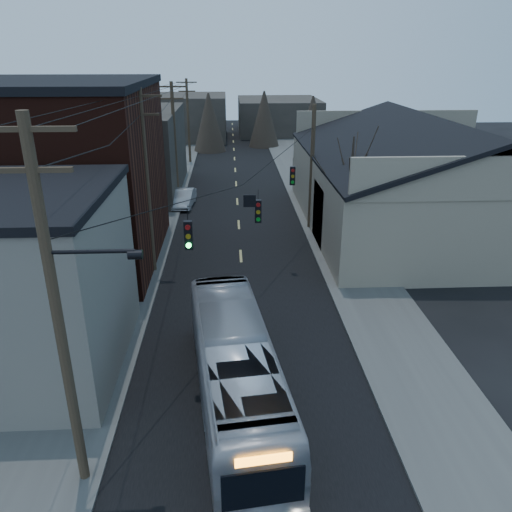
{
  "coord_description": "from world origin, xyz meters",
  "views": [
    {
      "loc": [
        -0.57,
        -8.33,
        11.67
      ],
      "look_at": [
        0.55,
        12.7,
        3.0
      ],
      "focal_mm": 35.0,
      "sensor_mm": 36.0,
      "label": 1
    }
  ],
  "objects": [
    {
      "name": "road_surface",
      "position": [
        0.0,
        30.0,
        0.01
      ],
      "size": [
        9.0,
        110.0,
        0.02
      ],
      "primitive_type": "cube",
      "color": "black",
      "rests_on": "ground"
    },
    {
      "name": "sidewalk_left",
      "position": [
        -6.5,
        30.0,
        0.06
      ],
      "size": [
        4.0,
        110.0,
        0.12
      ],
      "primitive_type": "cube",
      "color": "#474744",
      "rests_on": "ground"
    },
    {
      "name": "sidewalk_right",
      "position": [
        6.5,
        30.0,
        0.06
      ],
      "size": [
        4.0,
        110.0,
        0.12
      ],
      "primitive_type": "cube",
      "color": "#474744",
      "rests_on": "ground"
    },
    {
      "name": "building_clapboard",
      "position": [
        -9.0,
        9.0,
        3.5
      ],
      "size": [
        8.0,
        8.0,
        7.0
      ],
      "primitive_type": "cube",
      "color": "slate",
      "rests_on": "ground"
    },
    {
      "name": "building_brick",
      "position": [
        -10.0,
        20.0,
        5.0
      ],
      "size": [
        10.0,
        12.0,
        10.0
      ],
      "primitive_type": "cube",
      "color": "black",
      "rests_on": "ground"
    },
    {
      "name": "building_left_far",
      "position": [
        -9.5,
        36.0,
        3.5
      ],
      "size": [
        9.0,
        14.0,
        7.0
      ],
      "primitive_type": "cube",
      "color": "#312D27",
      "rests_on": "ground"
    },
    {
      "name": "warehouse",
      "position": [
        13.0,
        25.0,
        2.7
      ],
      "size": [
        16.16,
        20.6,
        7.73
      ],
      "color": "gray",
      "rests_on": "ground"
    },
    {
      "name": "building_far_left",
      "position": [
        -6.0,
        65.0,
        3.0
      ],
      "size": [
        10.0,
        12.0,
        6.0
      ],
      "primitive_type": "cube",
      "color": "#312D27",
      "rests_on": "ground"
    },
    {
      "name": "building_far_right",
      "position": [
        7.0,
        70.0,
        2.5
      ],
      "size": [
        12.0,
        14.0,
        5.0
      ],
      "primitive_type": "cube",
      "color": "#312D27",
      "rests_on": "ground"
    },
    {
      "name": "bare_tree",
      "position": [
        6.5,
        20.0,
        3.6
      ],
      "size": [
        0.4,
        0.4,
        7.2
      ],
      "primitive_type": "cone",
      "color": "black",
      "rests_on": "ground"
    },
    {
      "name": "utility_lines",
      "position": [
        -3.11,
        24.14,
        4.95
      ],
      "size": [
        11.24,
        45.28,
        10.5
      ],
      "color": "#382B1E",
      "rests_on": "ground"
    },
    {
      "name": "bus",
      "position": [
        -0.51,
        6.16,
        1.47
      ],
      "size": [
        3.71,
        10.79,
        2.94
      ],
      "primitive_type": "imported",
      "rotation": [
        0.0,
        0.0,
        3.26
      ],
      "color": "#A3A6AE",
      "rests_on": "ground"
    },
    {
      "name": "parked_car",
      "position": [
        -4.3,
        30.95,
        0.68
      ],
      "size": [
        1.77,
        4.21,
        1.35
      ],
      "primitive_type": "imported",
      "rotation": [
        0.0,
        0.0,
        -0.08
      ],
      "color": "#A7A9AE",
      "rests_on": "ground"
    }
  ]
}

